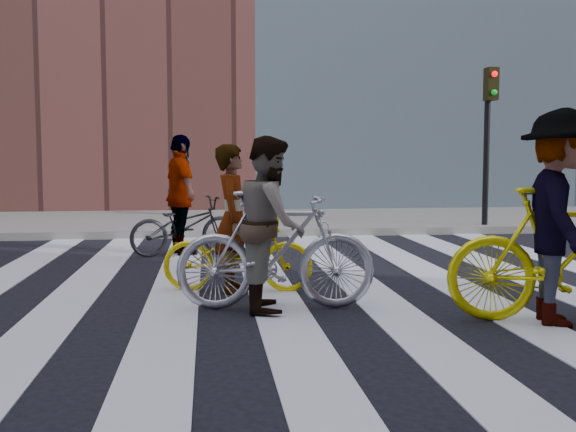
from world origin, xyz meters
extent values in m
plane|color=black|center=(0.00, 0.00, 0.00)|extent=(100.00, 100.00, 0.00)
cube|color=gray|center=(0.00, 7.50, 0.07)|extent=(100.00, 5.00, 0.15)
cube|color=silver|center=(-2.75, 0.00, 0.01)|extent=(0.55, 10.00, 0.01)
cube|color=silver|center=(-1.65, 0.00, 0.01)|extent=(0.55, 10.00, 0.01)
cube|color=silver|center=(-0.55, 0.00, 0.01)|extent=(0.55, 10.00, 0.01)
cube|color=silver|center=(0.55, 0.00, 0.01)|extent=(0.55, 10.00, 0.01)
cube|color=silver|center=(1.65, 0.00, 0.01)|extent=(0.55, 10.00, 0.01)
cube|color=silver|center=(2.75, 0.00, 0.01)|extent=(0.55, 10.00, 0.01)
cylinder|color=black|center=(4.40, 5.40, 1.60)|extent=(0.12, 0.12, 3.20)
cube|color=black|center=(4.40, 5.25, 3.00)|extent=(0.22, 0.28, 0.65)
sphere|color=red|center=(4.40, 5.10, 3.18)|extent=(0.12, 0.12, 0.12)
sphere|color=#0CCC26|center=(4.40, 5.10, 2.82)|extent=(0.12, 0.12, 0.12)
imported|color=yellow|center=(-0.93, -0.18, 0.45)|extent=(1.79, 0.87, 0.90)
imported|color=silver|center=(-0.59, -1.14, 0.60)|extent=(2.03, 0.69, 1.20)
imported|color=yellow|center=(1.97, -2.06, 0.63)|extent=(2.18, 1.11, 1.26)
imported|color=black|center=(-1.63, 2.82, 0.46)|extent=(1.85, 1.15, 0.92)
imported|color=slate|center=(-0.98, -0.18, 0.84)|extent=(0.50, 0.67, 1.68)
imported|color=slate|center=(-0.64, -1.14, 0.87)|extent=(0.71, 0.89, 1.75)
imported|color=slate|center=(1.92, -2.06, 0.99)|extent=(1.04, 1.42, 1.97)
imported|color=slate|center=(-1.68, 2.82, 0.95)|extent=(0.80, 1.20, 1.89)
camera|label=1|loc=(-1.27, -7.83, 1.53)|focal=42.00mm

